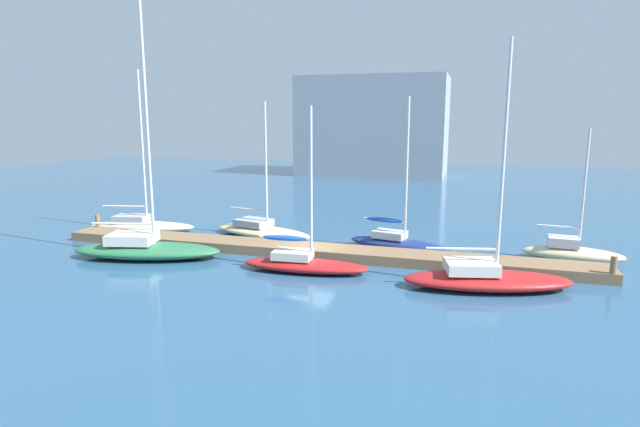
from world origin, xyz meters
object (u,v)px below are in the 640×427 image
sailboat_2 (262,230)px  sailboat_6 (572,252)px  sailboat_4 (398,241)px  sailboat_5 (485,277)px  sailboat_0 (141,224)px  sailboat_1 (146,247)px  sailboat_3 (303,262)px  harbor_building_distant (374,126)px

sailboat_2 → sailboat_6: size_ratio=1.22×
sailboat_2 → sailboat_4: size_ratio=0.98×
sailboat_5 → sailboat_0: bearing=152.4°
sailboat_1 → sailboat_0: bearing=114.1°
sailboat_1 → sailboat_5: (17.57, 0.02, -0.06)m
sailboat_1 → sailboat_3: sailboat_1 is taller
sailboat_2 → sailboat_4: sailboat_4 is taller
sailboat_5 → harbor_building_distant: bearing=94.0°
sailboat_4 → sailboat_2: bearing=-172.2°
sailboat_3 → sailboat_5: 8.59m
sailboat_6 → sailboat_1: bearing=-160.4°
sailboat_3 → sailboat_4: bearing=51.6°
sailboat_1 → sailboat_2: (3.99, 6.55, -0.14)m
sailboat_4 → sailboat_3: bearing=-111.5°
sailboat_5 → sailboat_6: (4.46, 6.00, -0.01)m
sailboat_4 → sailboat_1: bearing=-142.9°
sailboat_6 → harbor_building_distant: bearing=119.4°
sailboat_6 → harbor_building_distant: harbor_building_distant is taller
sailboat_4 → harbor_building_distant: 40.84m
sailboat_3 → sailboat_1: bearing=177.0°
sailboat_2 → sailboat_6: bearing=12.1°
sailboat_4 → sailboat_6: bearing=15.0°
sailboat_5 → sailboat_2: bearing=141.2°
sailboat_4 → sailboat_5: 7.40m
sailboat_2 → sailboat_6: (18.04, -0.54, 0.07)m
sailboat_6 → sailboat_5: bearing=-122.3°
sailboat_6 → harbor_building_distant: 43.55m
sailboat_0 → sailboat_5: bearing=-26.0°
sailboat_4 → harbor_building_distant: harbor_building_distant is taller
sailboat_0 → sailboat_3: 14.50m
sailboat_0 → sailboat_6: 26.44m
sailboat_2 → sailboat_3: (4.98, -6.44, 0.03)m
sailboat_1 → sailboat_2: 7.67m
sailboat_4 → sailboat_6: 9.18m
sailboat_0 → sailboat_2: size_ratio=1.24×
sailboat_2 → sailboat_5: bearing=-11.8°
sailboat_2 → sailboat_5: (13.58, -6.54, 0.08)m
sailboat_4 → sailboat_6: size_ratio=1.24×
sailboat_0 → sailboat_5: 22.70m
sailboat_0 → sailboat_3: (13.38, -5.57, -0.01)m
sailboat_0 → harbor_building_distant: harbor_building_distant is taller
sailboat_4 → sailboat_5: size_ratio=0.81×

